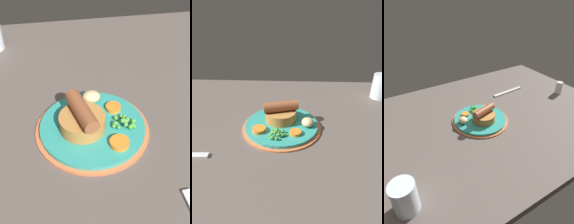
{
  "view_description": "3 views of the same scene",
  "coord_description": "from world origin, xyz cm",
  "views": [
    {
      "loc": [
        -39.42,
        7.55,
        49.21
      ],
      "look_at": [
        6.22,
        0.18,
        6.79
      ],
      "focal_mm": 50.0,
      "sensor_mm": 36.0,
      "label": 1
    },
    {
      "loc": [
        8.8,
        -48.89,
        36.5
      ],
      "look_at": [
        6.43,
        2.88,
        7.23
      ],
      "focal_mm": 32.0,
      "sensor_mm": 36.0,
      "label": 2
    },
    {
      "loc": [
        41.33,
        58.17,
        52.13
      ],
      "look_at": [
        4.27,
        -1.08,
        6.03
      ],
      "focal_mm": 32.0,
      "sensor_mm": 36.0,
      "label": 3
    }
  ],
  "objects": [
    {
      "name": "drinking_glass",
      "position": [
        41.28,
        23.61,
        7.6
      ],
      "size": [
        6.49,
        6.49,
        9.21
      ],
      "primitive_type": "cylinder",
      "color": "silver",
      "rests_on": "dining_table"
    },
    {
      "name": "fork",
      "position": [
        -21.07,
        -13.1,
        3.3
      ],
      "size": [
        18.06,
        2.52,
        0.6
      ],
      "primitive_type": "cube",
      "rotation": [
        0.0,
        0.0,
        0.05
      ],
      "color": "silver",
      "rests_on": "dining_table"
    },
    {
      "name": "sausage_pudding",
      "position": [
        4.56,
        3.0,
        6.79
      ],
      "size": [
        10.63,
        9.24,
        6.15
      ],
      "rotation": [
        0.0,
        0.0,
        3.41
      ],
      "color": "#AD7538",
      "rests_on": "dinner_plate"
    },
    {
      "name": "carrot_slice_2",
      "position": [
        9.09,
        -4.23,
        4.86
      ],
      "size": [
        3.3,
        3.3,
        0.92
      ],
      "primitive_type": "cylinder",
      "rotation": [
        0.0,
        0.0,
        6.26
      ],
      "color": "orange",
      "rests_on": "dinner_plate"
    },
    {
      "name": "dinner_plate",
      "position": [
        4.94,
        0.92,
        3.57
      ],
      "size": [
        23.31,
        23.31,
        1.4
      ],
      "color": "#CC6B3D",
      "rests_on": "dining_table"
    },
    {
      "name": "dining_table",
      "position": [
        0.0,
        0.0,
        1.5
      ],
      "size": [
        110.0,
        80.0,
        3.0
      ],
      "primitive_type": "cube",
      "color": "#564C47",
      "rests_on": "ground"
    },
    {
      "name": "potato_chunk_1",
      "position": [
        12.53,
        0.41,
        5.63
      ],
      "size": [
        3.85,
        4.26,
        2.45
      ],
      "primitive_type": "ellipsoid",
      "rotation": [
        0.0,
        0.0,
        3.05
      ],
      "color": "#CCB77F",
      "rests_on": "dinner_plate"
    },
    {
      "name": "salt_shaker",
      "position": [
        -42.65,
        1.48,
        6.02
      ],
      "size": [
        3.41,
        3.41,
        6.13
      ],
      "color": "silver",
      "rests_on": "dining_table"
    },
    {
      "name": "carrot_slice_0",
      "position": [
        -1.08,
        -3.35,
        4.93
      ],
      "size": [
        5.13,
        5.13,
        1.07
      ],
      "primitive_type": "cylinder",
      "rotation": [
        0.0,
        0.0,
        2.08
      ],
      "color": "orange",
      "rests_on": "dinner_plate"
    },
    {
      "name": "pea_pile",
      "position": [
        4.01,
        -5.38,
        5.36
      ],
      "size": [
        4.65,
        5.07,
        1.92
      ],
      "color": "green",
      "rests_on": "dinner_plate"
    }
  ]
}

